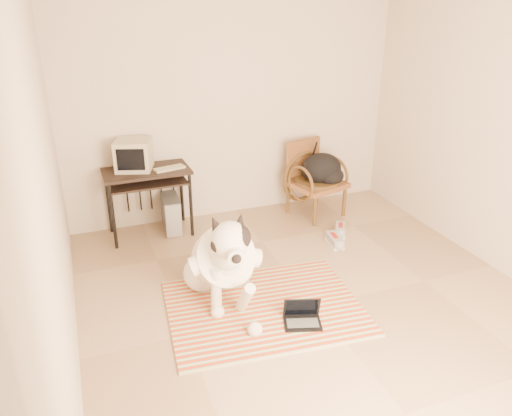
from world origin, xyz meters
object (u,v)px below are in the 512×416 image
crt_monitor (134,155)px  backpack (323,170)px  laptop (302,316)px  rattan_chair (314,179)px  dog (223,261)px  pc_tower (171,214)px  computer_desk (147,180)px

crt_monitor → backpack: (2.19, -0.26, -0.35)m
laptop → rattan_chair: 2.35m
crt_monitor → dog: bearing=-73.1°
laptop → dog: bearing=130.4°
pc_tower → crt_monitor: bearing=170.7°
computer_desk → rattan_chair: bearing=-3.0°
dog → laptop: dog is taller
dog → pc_tower: 1.59m
pc_tower → rattan_chair: rattan_chair is taller
crt_monitor → rattan_chair: crt_monitor is taller
laptop → backpack: backpack is taller
crt_monitor → pc_tower: (0.35, -0.06, -0.74)m
dog → backpack: dog is taller
dog → crt_monitor: crt_monitor is taller
computer_desk → backpack: (2.07, -0.19, -0.08)m
rattan_chair → laptop: bearing=-118.6°
computer_desk → backpack: 2.08m
pc_tower → laptop: bearing=-73.3°
laptop → computer_desk: computer_desk is taller
computer_desk → rattan_chair: rattan_chair is taller
dog → rattan_chair: dog is taller
dog → backpack: (1.69, 1.36, 0.19)m
crt_monitor → backpack: bearing=-6.9°
dog → pc_tower: size_ratio=3.08×
rattan_chair → pc_tower: bearing=175.9°
laptop → backpack: 2.34m
dog → laptop: bearing=-49.6°
pc_tower → dog: bearing=-84.7°
laptop → crt_monitor: size_ratio=0.78×
computer_desk → crt_monitor: 0.31m
dog → rattan_chair: 2.17m
computer_desk → rattan_chair: (2.00, -0.11, -0.21)m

